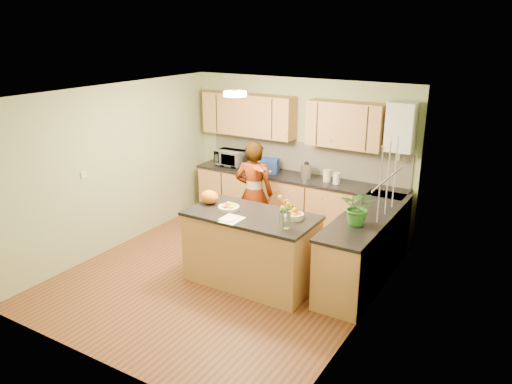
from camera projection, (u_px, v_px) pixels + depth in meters
The scene contains 28 objects.
floor at pixel (226, 274), 6.97m from camera, with size 4.50×4.50×0.00m, color #533017.
ceiling at pixel (222, 93), 6.17m from camera, with size 4.00×4.50×0.02m, color white.
wall_back at pixel (300, 153), 8.40m from camera, with size 4.00×0.02×2.50m, color #99A979.
wall_front at pixel (90, 252), 4.74m from camera, with size 4.00×0.02×2.50m, color #99A979.
wall_left at pixel (115, 168), 7.55m from camera, with size 0.02×4.50×2.50m, color #99A979.
wall_right at pixel (371, 218), 5.59m from camera, with size 0.02×4.50×2.50m, color #99A979.
back_counter at pixel (296, 203), 8.35m from camera, with size 3.64×0.62×0.94m.
right_counter at pixel (366, 248), 6.68m from camera, with size 0.62×2.24×0.94m.
splashback at pixel (304, 157), 8.35m from camera, with size 3.60×0.02×0.52m, color beige.
upper_cabinets at pixel (286, 119), 8.16m from camera, with size 3.20×0.34×0.70m.
boiler at pixel (401, 127), 7.23m from camera, with size 0.40×0.30×0.86m.
window_right at pixel (388, 179), 5.99m from camera, with size 0.01×1.30×1.05m.
light_switch at pixel (84, 174), 7.04m from camera, with size 0.02×0.09×0.09m, color silver.
ceiling_lamp at pixel (235, 94), 6.43m from camera, with size 0.30×0.30×0.07m.
peninsula_island at pixel (251, 249), 6.60m from camera, with size 1.71×0.88×0.98m.
fruit_dish at pixel (229, 206), 6.61m from camera, with size 0.28×0.28×0.10m.
orange_bowl at pixel (295, 214), 6.28m from camera, with size 0.23×0.23×0.14m.
flower_vase at pixel (286, 205), 5.92m from camera, with size 0.24×0.24×0.44m.
orange_bag at pixel (209, 197), 6.80m from camera, with size 0.25×0.21×0.19m, color orange.
papers at pixel (232, 220), 6.25m from camera, with size 0.23×0.31×0.01m, color white.
violinist at pixel (254, 193), 7.72m from camera, with size 0.60×0.40×1.65m, color #DB9D86.
violin at pixel (258, 168), 7.29m from camera, with size 0.59×0.23×0.12m, color #4E1804, non-canonical shape.
microwave at pixel (230, 158), 8.80m from camera, with size 0.50×0.34×0.27m, color silver.
blue_box at pixel (270, 166), 8.39m from camera, with size 0.30×0.22×0.24m, color navy.
kettle at pixel (306, 170), 8.08m from camera, with size 0.17×0.17×0.32m.
jar_cream at pixel (327, 176), 7.91m from camera, with size 0.12×0.12×0.19m, color beige.
jar_white at pixel (337, 178), 7.79m from camera, with size 0.11×0.11×0.17m, color silver.
potted_plant at pixel (359, 207), 6.14m from camera, with size 0.42×0.37×0.47m, color #2A6C24.
Camera 1 is at (3.58, -5.13, 3.30)m, focal length 35.00 mm.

